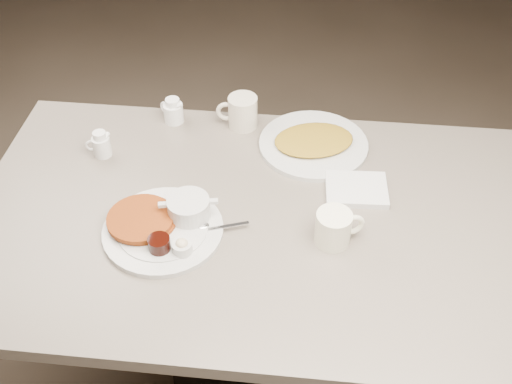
# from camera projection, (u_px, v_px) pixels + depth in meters

# --- Properties ---
(diner_table) EXTENTS (1.50, 0.90, 0.75)m
(diner_table) POSITION_uv_depth(u_px,v_px,m) (255.00, 260.00, 1.72)
(diner_table) COLOR slate
(diner_table) RESTS_ON ground
(main_plate) EXTENTS (0.39, 0.36, 0.07)m
(main_plate) POSITION_uv_depth(u_px,v_px,m) (165.00, 223.00, 1.55)
(main_plate) COLOR beige
(main_plate) RESTS_ON diner_table
(coffee_mug_near) EXTENTS (0.14, 0.11, 0.09)m
(coffee_mug_near) POSITION_uv_depth(u_px,v_px,m) (335.00, 227.00, 1.51)
(coffee_mug_near) COLOR white
(coffee_mug_near) RESTS_ON diner_table
(napkin) EXTENTS (0.17, 0.14, 0.02)m
(napkin) POSITION_uv_depth(u_px,v_px,m) (356.00, 189.00, 1.66)
(napkin) COLOR silver
(napkin) RESTS_ON diner_table
(coffee_mug_far) EXTENTS (0.13, 0.09, 0.10)m
(coffee_mug_far) POSITION_uv_depth(u_px,v_px,m) (242.00, 112.00, 1.85)
(coffee_mug_far) COLOR beige
(coffee_mug_far) RESTS_ON diner_table
(creamer_left) EXTENTS (0.08, 0.06, 0.08)m
(creamer_left) POSITION_uv_depth(u_px,v_px,m) (101.00, 145.00, 1.76)
(creamer_left) COLOR white
(creamer_left) RESTS_ON diner_table
(creamer_right) EXTENTS (0.08, 0.06, 0.08)m
(creamer_right) POSITION_uv_depth(u_px,v_px,m) (173.00, 111.00, 1.88)
(creamer_right) COLOR white
(creamer_right) RESTS_ON diner_table
(hash_plate) EXTENTS (0.40, 0.40, 0.04)m
(hash_plate) POSITION_uv_depth(u_px,v_px,m) (314.00, 143.00, 1.80)
(hash_plate) COLOR beige
(hash_plate) RESTS_ON diner_table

